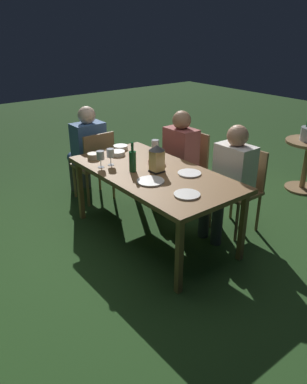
{
  "coord_description": "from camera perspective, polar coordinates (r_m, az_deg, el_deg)",
  "views": [
    {
      "loc": [
        -2.66,
        2.09,
        2.04
      ],
      "look_at": [
        0.0,
        0.0,
        0.51
      ],
      "focal_mm": 35.14,
      "sensor_mm": 36.0,
      "label": 1
    }
  ],
  "objects": [
    {
      "name": "ground_plane",
      "position": [
        3.95,
        -0.0,
        -6.73
      ],
      "size": [
        16.0,
        16.0,
        0.0
      ],
      "primitive_type": "plane",
      "color": "#26471E"
    },
    {
      "name": "dining_table",
      "position": [
        3.64,
        -0.0,
        2.35
      ],
      "size": [
        1.78,
        0.91,
        0.73
      ],
      "color": "brown",
      "rests_on": "ground"
    },
    {
      "name": "chair_side_left_b",
      "position": [
        4.51,
        5.33,
        4.14
      ],
      "size": [
        0.42,
        0.4,
        0.87
      ],
      "color": "brown",
      "rests_on": "ground"
    },
    {
      "name": "person_in_rust",
      "position": [
        4.34,
        3.51,
        5.48
      ],
      "size": [
        0.38,
        0.47,
        1.15
      ],
      "color": "#9E4C47",
      "rests_on": "ground"
    },
    {
      "name": "chair_head_far",
      "position": [
        4.6,
        -8.81,
        4.35
      ],
      "size": [
        0.4,
        0.42,
        0.87
      ],
      "color": "brown",
      "rests_on": "ground"
    },
    {
      "name": "person_in_blue",
      "position": [
        4.72,
        -10.13,
        6.71
      ],
      "size": [
        0.48,
        0.38,
        1.15
      ],
      "color": "#426699",
      "rests_on": "ground"
    },
    {
      "name": "chair_side_left_a",
      "position": [
        4.01,
        13.14,
        0.94
      ],
      "size": [
        0.42,
        0.4,
        0.87
      ],
      "color": "brown",
      "rests_on": "ground"
    },
    {
      "name": "person_in_cream",
      "position": [
        3.82,
        11.48,
        2.31
      ],
      "size": [
        0.38,
        0.47,
        1.15
      ],
      "color": "white",
      "rests_on": "ground"
    },
    {
      "name": "lantern_centerpiece",
      "position": [
        3.57,
        0.51,
        5.31
      ],
      "size": [
        0.15,
        0.15,
        0.27
      ],
      "color": "black",
      "rests_on": "dining_table"
    },
    {
      "name": "green_bottle_on_table",
      "position": [
        3.59,
        -3.19,
        4.76
      ],
      "size": [
        0.07,
        0.07,
        0.29
      ],
      "color": "#195128",
      "rests_on": "dining_table"
    },
    {
      "name": "wine_glass_a",
      "position": [
        4.05,
        0.26,
        7.2
      ],
      "size": [
        0.08,
        0.08,
        0.17
      ],
      "color": "silver",
      "rests_on": "dining_table"
    },
    {
      "name": "wine_glass_b",
      "position": [
        3.78,
        -6.55,
        5.78
      ],
      "size": [
        0.08,
        0.08,
        0.17
      ],
      "color": "silver",
      "rests_on": "dining_table"
    },
    {
      "name": "wine_glass_c",
      "position": [
        3.73,
        -8.06,
        5.42
      ],
      "size": [
        0.08,
        0.08,
        0.17
      ],
      "color": "silver",
      "rests_on": "dining_table"
    },
    {
      "name": "plate_a",
      "position": [
        3.13,
        5.11,
        -0.39
      ],
      "size": [
        0.22,
        0.22,
        0.01
      ],
      "primitive_type": "cylinder",
      "color": "silver",
      "rests_on": "dining_table"
    },
    {
      "name": "plate_b",
      "position": [
        3.38,
        -0.45,
        1.65
      ],
      "size": [
        0.25,
        0.25,
        0.01
      ],
      "primitive_type": "cylinder",
      "color": "silver",
      "rests_on": "dining_table"
    },
    {
      "name": "plate_c",
      "position": [
        3.58,
        5.47,
        2.85
      ],
      "size": [
        0.22,
        0.22,
        0.01
      ],
      "primitive_type": "cylinder",
      "color": "white",
      "rests_on": "dining_table"
    },
    {
      "name": "bowl_olives",
      "position": [
        4.1,
        -5.55,
        5.93
      ],
      "size": [
        0.17,
        0.17,
        0.04
      ],
      "color": "silver",
      "rests_on": "dining_table"
    },
    {
      "name": "bowl_bread",
      "position": [
        4.29,
        -5.03,
        6.79
      ],
      "size": [
        0.16,
        0.16,
        0.04
      ],
      "color": "silver",
      "rests_on": "dining_table"
    },
    {
      "name": "bowl_salad",
      "position": [
        4.01,
        -9.11,
        5.44
      ],
      "size": [
        0.12,
        0.12,
        0.06
      ],
      "color": "#BCAD8E",
      "rests_on": "dining_table"
    },
    {
      "name": "bowl_dip",
      "position": [
        3.81,
        0.47,
        4.63
      ],
      "size": [
        0.17,
        0.17,
        0.05
      ],
      "color": "#9E5138",
      "rests_on": "dining_table"
    },
    {
      "name": "side_table",
      "position": [
        5.26,
        22.28,
        4.94
      ],
      "size": [
        0.59,
        0.59,
        0.67
      ],
      "color": "#937047",
      "rests_on": "ground"
    }
  ]
}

